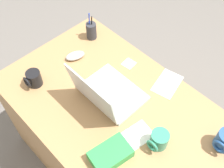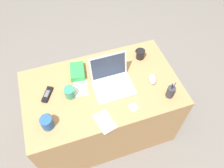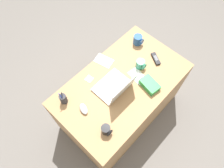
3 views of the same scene
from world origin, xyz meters
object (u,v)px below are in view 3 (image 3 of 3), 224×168
computer_mouse (84,109)px  coffee_mug_spare (138,40)px  coffee_mug_white (106,130)px  pen_holder (63,99)px  snack_bag (150,85)px  laptop (115,87)px  cordless_phone (156,59)px  coffee_mug_tall (141,64)px

computer_mouse → coffee_mug_spare: bearing=-151.9°
coffee_mug_white → coffee_mug_spare: bearing=-155.2°
computer_mouse → pen_holder: 0.20m
computer_mouse → snack_bag: bearing=174.3°
computer_mouse → snack_bag: snack_bag is taller
laptop → cordless_phone: bearing=173.2°
coffee_mug_white → cordless_phone: 0.87m
snack_bag → computer_mouse: bearing=-25.1°
laptop → cordless_phone: (-0.52, 0.06, -0.04)m
laptop → computer_mouse: laptop is taller
coffee_mug_white → laptop: bearing=-148.0°
cordless_phone → snack_bag: size_ratio=0.82×
cordless_phone → snack_bag: bearing=26.8°
coffee_mug_spare → coffee_mug_tall: bearing=45.1°
cordless_phone → pen_holder: 0.97m
coffee_mug_white → coffee_mug_spare: (-0.89, -0.41, 0.01)m
coffee_mug_tall → laptop: bearing=-1.1°
laptop → pen_holder: bearing=-32.1°
laptop → coffee_mug_white: laptop is taller
coffee_mug_tall → coffee_mug_white: bearing=16.5°
pen_holder → laptop: bearing=147.9°
snack_bag → cordless_phone: bearing=-153.2°
computer_mouse → coffee_mug_tall: bearing=-166.7°
laptop → coffee_mug_spare: bearing=-160.0°
laptop → pen_holder: (0.40, -0.25, 0.01)m
coffee_mug_spare → pen_holder: bearing=-2.8°
snack_bag → pen_holder: bearing=-35.3°
pen_holder → snack_bag: size_ratio=0.97×
coffee_mug_spare → laptop: bearing=20.0°
coffee_mug_white → pen_holder: bearing=-82.4°
laptop → cordless_phone: 0.53m
computer_mouse → coffee_mug_spare: size_ratio=1.12×
laptop → coffee_mug_tall: bearing=178.9°
laptop → coffee_mug_white: 0.40m
computer_mouse → coffee_mug_tall: (-0.68, 0.07, 0.03)m
coffee_mug_tall → pen_holder: pen_holder is taller
laptop → pen_holder: size_ratio=1.83×
coffee_mug_white → snack_bag: 0.58m
coffee_mug_tall → cordless_phone: size_ratio=0.64×
laptop → cordless_phone: size_ratio=2.16×
coffee_mug_white → cordless_phone: (-0.86, -0.15, -0.03)m
cordless_phone → snack_bag: 0.31m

